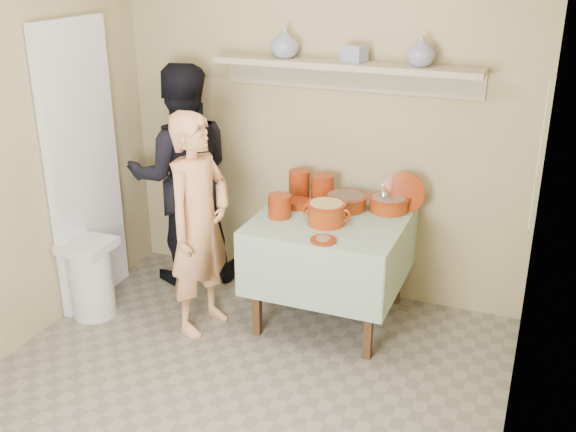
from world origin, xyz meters
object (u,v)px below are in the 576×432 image
at_px(person_helper, 183,176).
at_px(trash_bin, 91,278).
at_px(serving_table, 331,234).
at_px(cazuela_rice, 326,212).
at_px(person_cook, 199,225).

relative_size(person_helper, trash_bin, 2.98).
xyz_separation_m(serving_table, cazuela_rice, (0.00, -0.13, 0.20)).
bearing_deg(serving_table, cazuela_rice, -88.89).
xyz_separation_m(person_helper, trash_bin, (-0.32, -0.77, -0.55)).
relative_size(person_cook, serving_table, 1.54).
height_order(serving_table, cazuela_rice, cazuela_rice).
distance_m(serving_table, trash_bin, 1.70).
bearing_deg(person_cook, cazuela_rice, -59.33).
bearing_deg(trash_bin, cazuela_rice, 15.84).
bearing_deg(serving_table, person_cook, -151.86).
distance_m(person_helper, cazuela_rice, 1.29).
xyz_separation_m(cazuela_rice, trash_bin, (-1.56, -0.44, -0.56)).
bearing_deg(cazuela_rice, person_helper, 165.24).
bearing_deg(serving_table, trash_bin, -159.94).
xyz_separation_m(person_cook, serving_table, (0.77, 0.41, -0.10)).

